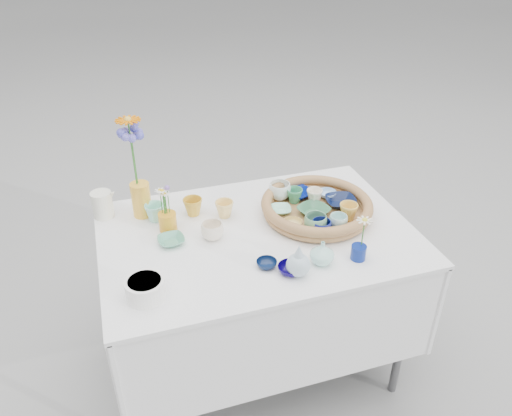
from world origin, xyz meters
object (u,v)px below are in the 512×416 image
object	(u,v)px
display_table	(257,362)
tall_vase_yellow	(141,200)
wicker_tray	(317,207)
bud_vase_seafoam	(322,253)

from	to	relation	value
display_table	tall_vase_yellow	bearing A→B (deg)	147.03
wicker_tray	bud_vase_seafoam	xyz separation A→B (m)	(-0.11, -0.31, 0.01)
display_table	bud_vase_seafoam	size ratio (longest dim) A/B	13.41
tall_vase_yellow	display_table	bearing A→B (deg)	-32.97
wicker_tray	bud_vase_seafoam	bearing A→B (deg)	-110.06
tall_vase_yellow	bud_vase_seafoam	bearing A→B (deg)	-42.32
bud_vase_seafoam	tall_vase_yellow	size ratio (longest dim) A/B	0.62
bud_vase_seafoam	tall_vase_yellow	bearing A→B (deg)	137.68
wicker_tray	tall_vase_yellow	size ratio (longest dim) A/B	3.13
display_table	bud_vase_seafoam	distance (m)	0.87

